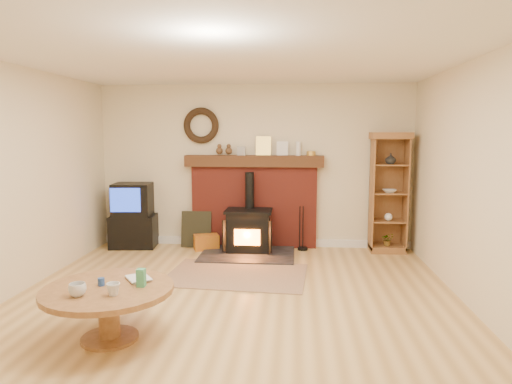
# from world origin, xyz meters

# --- Properties ---
(ground) EXTENTS (5.50, 5.50, 0.00)m
(ground) POSITION_xyz_m (0.00, 0.00, 0.00)
(ground) COLOR #B58A4B
(ground) RESTS_ON ground
(room_shell) EXTENTS (5.02, 5.52, 2.61)m
(room_shell) POSITION_xyz_m (-0.02, 0.09, 1.72)
(room_shell) COLOR beige
(room_shell) RESTS_ON ground
(chimney_breast) EXTENTS (2.20, 0.22, 1.78)m
(chimney_breast) POSITION_xyz_m (0.00, 2.67, 0.80)
(chimney_breast) COLOR maroon
(chimney_breast) RESTS_ON ground
(wood_stove) EXTENTS (1.40, 1.00, 1.23)m
(wood_stove) POSITION_xyz_m (-0.05, 2.27, 0.32)
(wood_stove) COLOR black
(wood_stove) RESTS_ON ground
(area_rug) EXTENTS (1.85, 1.34, 0.01)m
(area_rug) POSITION_xyz_m (-0.08, 1.13, 0.01)
(area_rug) COLOR brown
(area_rug) RESTS_ON ground
(tv_unit) EXTENTS (0.75, 0.56, 1.04)m
(tv_unit) POSITION_xyz_m (-1.94, 2.47, 0.50)
(tv_unit) COLOR black
(tv_unit) RESTS_ON ground
(curio_cabinet) EXTENTS (0.59, 0.43, 1.84)m
(curio_cabinet) POSITION_xyz_m (2.09, 2.55, 0.92)
(curio_cabinet) COLOR brown
(curio_cabinet) RESTS_ON ground
(firelog_box) EXTENTS (0.43, 0.35, 0.24)m
(firelog_box) POSITION_xyz_m (-0.73, 2.40, 0.12)
(firelog_box) COLOR gold
(firelog_box) RESTS_ON ground
(leaning_painting) EXTENTS (0.49, 0.13, 0.58)m
(leaning_painting) POSITION_xyz_m (-0.93, 2.55, 0.29)
(leaning_painting) COLOR black
(leaning_painting) RESTS_ON ground
(fire_tools) EXTENTS (0.16, 0.16, 0.70)m
(fire_tools) POSITION_xyz_m (0.78, 2.50, 0.11)
(fire_tools) COLOR black
(fire_tools) RESTS_ON ground
(coffee_table) EXTENTS (1.15, 1.15, 0.64)m
(coffee_table) POSITION_xyz_m (-0.98, -0.81, 0.39)
(coffee_table) COLOR brown
(coffee_table) RESTS_ON ground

